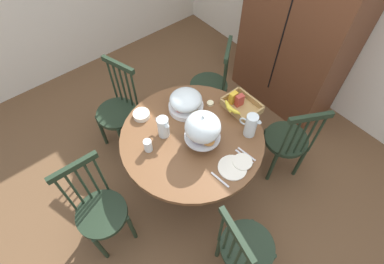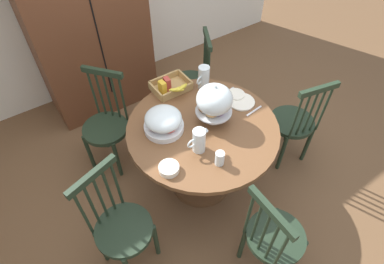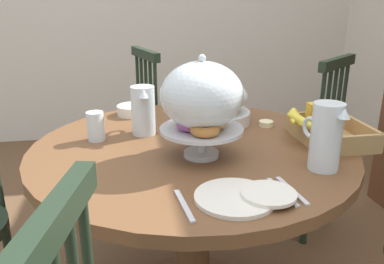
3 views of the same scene
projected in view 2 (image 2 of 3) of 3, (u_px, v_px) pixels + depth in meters
name	position (u px, v px, depth m)	size (l,w,h in m)	color
ground_plane	(205.00, 168.00, 3.04)	(10.00, 10.00, 0.00)	brown
wooden_armoire	(86.00, 20.00, 3.01)	(1.18, 0.60, 1.96)	brown
dining_table	(202.00, 145.00, 2.56)	(1.17, 1.17, 0.74)	brown
windsor_chair_near_window	(121.00, 228.00, 2.15)	(0.42, 0.42, 0.97)	#1E2D1E
windsor_chair_by_cabinet	(273.00, 238.00, 2.10)	(0.40, 0.40, 0.97)	#1E2D1E
windsor_chair_facing_door	(293.00, 123.00, 2.82)	(0.41, 0.41, 0.97)	#1E2D1E
windsor_chair_far_side	(193.00, 83.00, 3.21)	(0.45, 0.45, 0.97)	#1E2D1E
windsor_chair_host_seat	(107.00, 126.00, 2.79)	(0.47, 0.47, 0.97)	#1E2D1E
pastry_stand_with_dome	(214.00, 101.00, 2.30)	(0.28, 0.28, 0.34)	silver
fruit_platter_covered	(163.00, 121.00, 2.32)	(0.30, 0.30, 0.18)	silver
orange_juice_pitcher	(204.00, 79.00, 2.64)	(0.17, 0.10, 0.21)	silver
milk_pitcher	(199.00, 141.00, 2.18)	(0.17, 0.09, 0.19)	silver
cereal_basket	(171.00, 86.00, 2.66)	(0.32, 0.30, 0.12)	tan
china_plate_large	(241.00, 102.00, 2.58)	(0.22, 0.22, 0.01)	white
china_plate_small	(236.00, 94.00, 2.63)	(0.15, 0.15, 0.01)	white
cereal_bowl	(169.00, 168.00, 2.11)	(0.14, 0.14, 0.04)	white
drinking_glass	(220.00, 158.00, 2.12)	(0.06, 0.06, 0.11)	silver
butter_dish	(161.00, 109.00, 2.52)	(0.06, 0.06, 0.02)	beige
table_knife	(229.00, 93.00, 2.65)	(0.17, 0.01, 0.01)	silver
dinner_fork	(227.00, 92.00, 2.67)	(0.17, 0.01, 0.01)	silver
soup_spoon	(254.00, 111.00, 2.51)	(0.17, 0.01, 0.01)	silver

